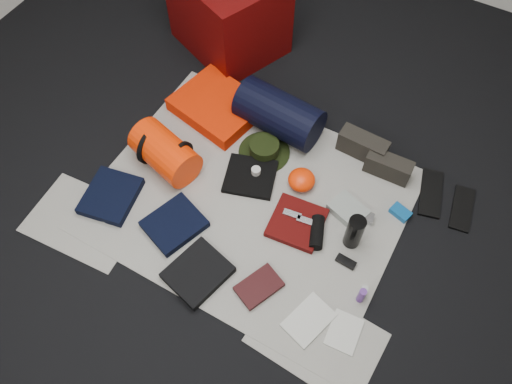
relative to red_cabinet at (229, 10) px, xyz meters
The scene contains 37 objects.
floor 1.27m from the red_cabinet, 54.39° to the right, with size 4.50×4.50×0.02m, color black.
newspaper_mat 1.27m from the red_cabinet, 54.39° to the right, with size 1.60×1.30×0.01m, color #B8B6AA.
newspaper_sheet_front_left 1.58m from the red_cabinet, 89.24° to the right, with size 0.58×0.40×0.00m, color #B8B6AA.
newspaper_sheet_front_right 2.05m from the red_cabinet, 47.70° to the right, with size 0.58×0.40×0.00m, color #B8B6AA.
red_cabinet is the anchor object (origin of this frame).
sleeping_pad 0.64m from the red_cabinet, 66.50° to the right, with size 0.49×0.40×0.09m, color #F22802.
stuff_sack 1.06m from the red_cabinet, 78.88° to the right, with size 0.22×0.22×0.38m, color #FF3104.
sack_strap_left 1.05m from the red_cabinet, 84.30° to the right, with size 0.22×0.22×0.03m, color black.
sack_strap_right 1.09m from the red_cabinet, 73.65° to the right, with size 0.22×0.22×0.03m, color black.
navy_duffel 0.81m from the red_cabinet, 38.30° to the right, with size 0.26×0.26×0.49m, color black.
boonie_brim 0.98m from the red_cabinet, 47.28° to the right, with size 0.30×0.30×0.01m, color black.
boonie_crown 0.97m from the red_cabinet, 47.28° to the right, with size 0.17×0.17×0.07m, color black.
hiking_boot_left 1.22m from the red_cabinet, 20.59° to the right, with size 0.28×0.10×0.14m, color black.
hiking_boot_right 1.41m from the red_cabinet, 20.27° to the right, with size 0.25×0.10×0.13m, color black.
flip_flop_left 1.67m from the red_cabinet, 17.21° to the right, with size 0.11×0.31×0.02m, color black.
flip_flop_right 1.84m from the red_cabinet, 15.88° to the right, with size 0.10×0.28×0.02m, color black.
trousers_navy_a 1.39m from the red_cabinet, 87.31° to the right, with size 0.26×0.30×0.05m, color black.
trousers_navy_b 1.44m from the red_cabinet, 71.04° to the right, with size 0.25×0.28×0.04m, color black.
trousers_charcoal 1.69m from the red_cabinet, 64.64° to the right, with size 0.25×0.29×0.05m, color black.
black_tshirt 1.13m from the red_cabinet, 53.39° to the right, with size 0.27×0.26×0.03m, color black.
red_shirt 1.46m from the red_cabinet, 45.09° to the right, with size 0.27×0.27×0.04m, color #4B0908.
orange_stuff_sack 1.23m from the red_cabinet, 40.38° to the right, with size 0.15×0.15×0.10m, color #FF3104.
first_aid_pouch 1.49m from the red_cabinet, 33.90° to the right, with size 0.19×0.14×0.05m, color gray.
water_bottle 1.64m from the red_cabinet, 36.62° to the right, with size 0.09×0.09×0.22m, color black.
speaker 1.55m from the red_cabinet, 42.13° to the right, with size 0.07×0.07×0.18m, color black.
compact_camera 1.57m from the red_cabinet, 31.80° to the right, with size 0.10×0.06×0.04m, color #AEAFB3.
cyan_case 1.64m from the red_cabinet, 25.24° to the right, with size 0.11×0.07×0.03m, color #0E4F8C.
toiletry_purple 1.93m from the red_cabinet, 40.09° to the right, with size 0.04×0.04×0.11m, color #54277F.
toiletry_clear 1.92m from the red_cabinet, 39.57° to the right, with size 0.03×0.03×0.10m, color #9EA39F.
paperback_book 1.77m from the red_cabinet, 54.54° to the right, with size 0.14×0.22×0.03m, color black.
map_booklet 1.97m from the red_cabinet, 48.16° to the right, with size 0.16×0.23×0.01m, color beige.
map_printout 2.06m from the red_cabinet, 44.01° to the right, with size 0.14×0.18×0.01m, color beige.
sunglasses 1.74m from the red_cabinet, 39.40° to the right, with size 0.10×0.04×0.03m, color black.
key_cluster 1.51m from the red_cabinet, 86.34° to the right, with size 0.06×0.06×0.01m, color #AEAFB3.
tape_roll 1.11m from the red_cabinet, 51.61° to the right, with size 0.05×0.05×0.04m, color beige.
energy_bar_a 1.42m from the red_cabinet, 45.67° to the right, with size 0.10×0.04×0.01m, color #AEAFB3.
energy_bar_b 1.47m from the red_cabinet, 43.42° to the right, with size 0.10×0.04×0.01m, color #AEAFB3.
Camera 1 is at (0.71, -1.19, 2.34)m, focal length 35.00 mm.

